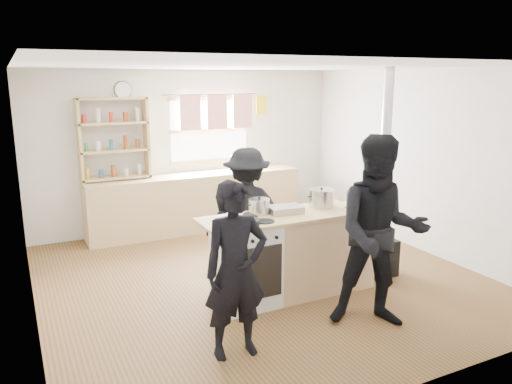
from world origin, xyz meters
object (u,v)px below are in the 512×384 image
Objects in this scene: cooking_island at (294,253)px; stockpot_counter at (321,198)px; person_near_left at (236,270)px; person_near_right at (380,233)px; flue_heater at (381,223)px; skillet_greens at (246,222)px; roast_tray at (285,209)px; person_far at (247,211)px; stockpot_stove at (259,206)px; thermos at (234,163)px; bread_board at (359,203)px.

cooking_island is 0.72m from stockpot_counter.
person_near_right reaches higher than person_near_left.
flue_heater is at bearing 23.89° from person_near_left.
skillet_greens is 0.16× the size of flue_heater.
flue_heater reaches higher than skillet_greens.
roast_tray is 1.30× the size of stockpot_counter.
person_far is at bearing 102.75° from cooking_island.
cooking_island is 0.52m from roast_tray.
roast_tray is 0.52m from stockpot_counter.
cooking_island is 1.26× the size of person_far.
stockpot_stove is 0.09× the size of flue_heater.
person_near_left is (-0.74, -1.02, -0.24)m from stockpot_stove.
flue_heater is (0.79, -0.12, -0.37)m from stockpot_counter.
flue_heater reaches higher than thermos.
skillet_greens is 1.32× the size of stockpot_counter.
roast_tray is 0.79m from person_far.
flue_heater is 1.61× the size of person_near_left.
person_far is (-0.54, 1.81, -0.16)m from person_near_right.
roast_tray is at bearing 177.19° from flue_heater.
person_near_left is (-0.44, -0.73, -0.18)m from skillet_greens.
flue_heater reaches higher than person_near_left.
roast_tray is 0.25× the size of person_far.
bread_board is (0.36, -0.24, -0.05)m from stockpot_counter.
flue_heater is (1.58, -0.15, -0.35)m from stockpot_stove.
person_near_left is 0.83× the size of person_near_right.
roast_tray is 0.21× the size of person_near_right.
thermos is 2.88m from flue_heater.
stockpot_stove reaches higher than bread_board.
person_near_right is 1.20× the size of person_far.
stockpot_counter reaches higher than skillet_greens.
roast_tray is (-0.60, -2.71, -0.06)m from thermos.
person_far is at bearing 149.62° from flue_heater.
person_near_right is at bearing -57.78° from stockpot_stove.
person_near_left is (-1.53, -1.00, -0.26)m from stockpot_counter.
person_far is (0.17, 0.68, -0.23)m from stockpot_stove.
person_near_right is at bearing -93.68° from stockpot_counter.
flue_heater is (1.22, -0.00, 0.19)m from cooking_island.
cooking_island is 1.15m from person_near_right.
cooking_island is at bearing 115.71° from person_far.
cooking_island is at bearing 12.57° from skillet_greens.
stockpot_stove is 0.77× the size of stockpot_counter.
person_near_left reaches higher than bread_board.
stockpot_stove is 1.29m from person_near_left.
person_far reaches higher than stockpot_stove.
stockpot_counter is at bearing 13.93° from skillet_greens.
bread_board is 0.97m from person_near_right.
stockpot_stove is at bearing 174.60° from flue_heater.
person_near_right is (-0.16, -3.76, -0.10)m from thermos.
stockpot_counter is at bearing 15.98° from cooking_island.
stockpot_stove is at bearing 162.78° from roast_tray.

